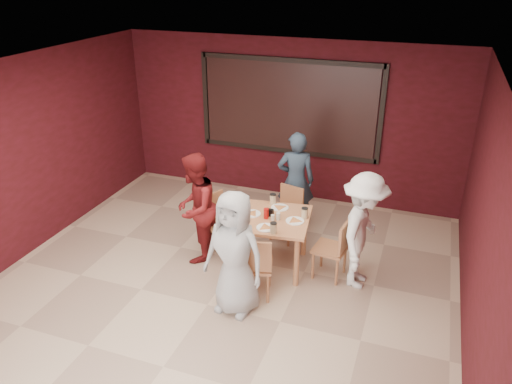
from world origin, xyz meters
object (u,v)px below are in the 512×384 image
(chair_left, at_px, (218,221))
(diner_right, at_px, (363,231))
(diner_left, at_px, (195,208))
(chair_front, at_px, (255,264))
(chair_right, at_px, (335,246))
(diner_back, at_px, (296,181))
(chair_back, at_px, (288,210))
(dining_table, at_px, (273,224))
(diner_front, at_px, (235,254))

(chair_left, relative_size, diner_right, 0.57)
(diner_left, bearing_deg, diner_right, 86.57)
(chair_front, xyz_separation_m, chair_left, (-0.88, 0.88, 0.01))
(chair_right, relative_size, diner_right, 0.54)
(chair_right, relative_size, diner_back, 0.54)
(chair_front, xyz_separation_m, chair_back, (-0.05, 1.63, -0.04))
(dining_table, height_order, chair_right, dining_table)
(diner_front, distance_m, diner_left, 1.33)
(chair_front, relative_size, diner_right, 0.56)
(chair_front, xyz_separation_m, diner_back, (-0.04, 2.01, 0.29))
(dining_table, bearing_deg, diner_left, -172.71)
(chair_back, height_order, diner_front, diner_front)
(dining_table, relative_size, chair_front, 1.23)
(chair_left, relative_size, chair_right, 1.04)
(chair_left, xyz_separation_m, diner_front, (0.73, -1.17, 0.28))
(dining_table, relative_size, chair_back, 1.32)
(chair_back, distance_m, diner_back, 0.51)
(dining_table, distance_m, chair_back, 0.88)
(chair_front, relative_size, diner_front, 0.56)
(chair_right, xyz_separation_m, diner_right, (0.34, -0.02, 0.30))
(chair_left, height_order, diner_right, diner_right)
(diner_front, bearing_deg, chair_back, 95.00)
(chair_left, distance_m, diner_right, 2.10)
(chair_front, relative_size, chair_right, 1.03)
(chair_left, xyz_separation_m, diner_back, (0.84, 1.13, 0.29))
(diner_front, bearing_deg, chair_front, 70.54)
(chair_left, distance_m, diner_front, 1.41)
(diner_right, bearing_deg, chair_left, 91.35)
(diner_front, height_order, diner_right, diner_front)
(chair_left, bearing_deg, chair_front, -45.07)
(diner_front, height_order, diner_back, diner_back)
(dining_table, xyz_separation_m, chair_left, (-0.87, 0.11, -0.17))
(diner_left, bearing_deg, chair_left, 130.56)
(dining_table, xyz_separation_m, chair_front, (0.01, -0.77, -0.17))
(chair_right, xyz_separation_m, diner_front, (-1.01, -1.08, 0.31))
(diner_front, distance_m, diner_back, 2.30)
(chair_front, height_order, diner_right, diner_right)
(diner_front, bearing_deg, chair_right, 54.91)
(chair_back, distance_m, diner_front, 1.94)
(chair_left, bearing_deg, chair_back, 41.77)
(diner_back, xyz_separation_m, diner_right, (1.24, -1.24, -0.01))
(chair_front, bearing_deg, diner_left, 150.43)
(dining_table, distance_m, diner_left, 1.11)
(chair_left, height_order, diner_back, diner_back)
(diner_back, bearing_deg, diner_front, 71.80)
(chair_right, height_order, diner_back, diner_back)
(chair_front, relative_size, diner_left, 0.56)
(chair_back, distance_m, diner_right, 1.55)
(chair_right, bearing_deg, chair_back, 137.36)
(chair_back, height_order, chair_left, chair_left)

